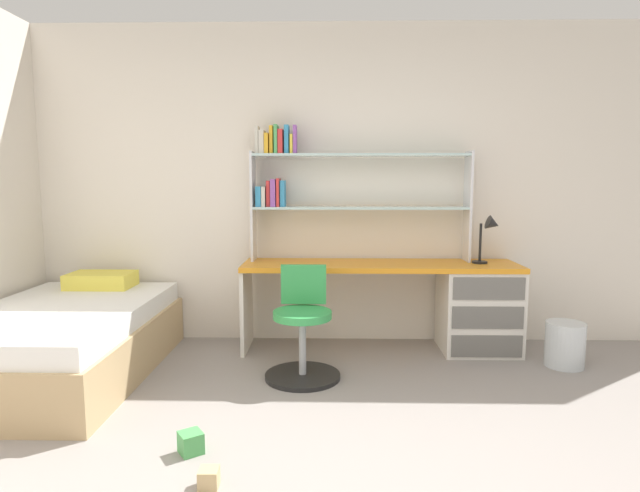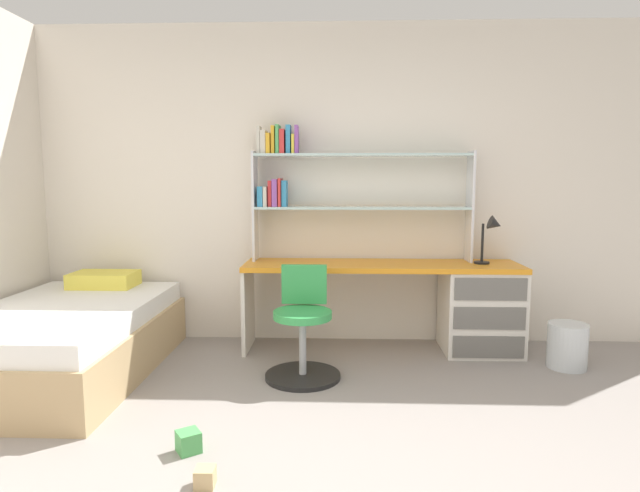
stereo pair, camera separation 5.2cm
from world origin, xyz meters
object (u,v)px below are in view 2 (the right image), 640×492
at_px(toy_block_natural_2, 205,477).
at_px(waste_bin, 567,346).
at_px(desk, 454,302).
at_px(bookshelf_hutch, 328,180).
at_px(swivel_chair, 303,335).
at_px(toy_block_green_0, 189,442).
at_px(desk_lamp, 492,232).
at_px(bed_platform, 65,340).

bearing_deg(toy_block_natural_2, waste_bin, 35.14).
bearing_deg(desk, bookshelf_hutch, 171.90).
height_order(swivel_chair, toy_block_green_0, swivel_chair).
bearing_deg(waste_bin, toy_block_natural_2, -144.86).
height_order(waste_bin, toy_block_natural_2, waste_bin).
height_order(desk_lamp, toy_block_green_0, desk_lamp).
relative_size(desk_lamp, toy_block_natural_2, 4.43).
bearing_deg(bookshelf_hutch, desk, -8.10).
distance_m(bed_platform, toy_block_green_0, 1.56).
relative_size(desk_lamp, waste_bin, 1.17).
distance_m(desk_lamp, toy_block_green_0, 2.68).
bearing_deg(toy_block_natural_2, desk_lamp, 47.24).
height_order(desk_lamp, swivel_chair, desk_lamp).
relative_size(desk, bookshelf_hutch, 1.24).
xyz_separation_m(toy_block_green_0, toy_block_natural_2, (0.16, -0.29, -0.01)).
relative_size(desk, desk_lamp, 5.66).
bearing_deg(bookshelf_hutch, bed_platform, -157.06).
height_order(waste_bin, toy_block_green_0, waste_bin).
height_order(desk, desk_lamp, desk_lamp).
distance_m(desk, desk_lamp, 0.62).
bearing_deg(bed_platform, bookshelf_hutch, 22.94).
xyz_separation_m(desk_lamp, bed_platform, (-3.09, -0.60, -0.71)).
bearing_deg(toy_block_natural_2, bed_platform, 135.06).
xyz_separation_m(waste_bin, toy_block_green_0, (-2.41, -1.29, -0.11)).
xyz_separation_m(waste_bin, toy_block_natural_2, (-2.25, -1.58, -0.12)).
bearing_deg(toy_block_natural_2, bookshelf_hutch, 76.55).
relative_size(desk, toy_block_natural_2, 25.10).
bearing_deg(bed_platform, desk_lamp, 11.04).
relative_size(bed_platform, waste_bin, 5.51).
height_order(desk, bookshelf_hutch, bookshelf_hutch).
bearing_deg(desk_lamp, swivel_chair, -157.85).
distance_m(waste_bin, toy_block_green_0, 2.74).
bearing_deg(waste_bin, swivel_chair, -172.59).
height_order(bookshelf_hutch, waste_bin, bookshelf_hutch).
height_order(bookshelf_hutch, swivel_chair, bookshelf_hutch).
bearing_deg(waste_bin, bed_platform, -175.69).
distance_m(swivel_chair, waste_bin, 1.93).
bearing_deg(desk, bed_platform, -167.51).
xyz_separation_m(bookshelf_hutch, waste_bin, (1.75, -0.50, -1.19)).
bearing_deg(waste_bin, desk, 154.41).
bearing_deg(swivel_chair, desk_lamp, 22.15).
height_order(desk, bed_platform, desk).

